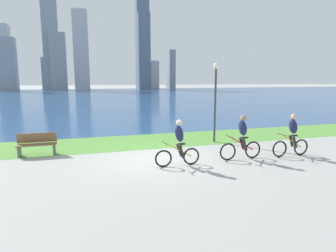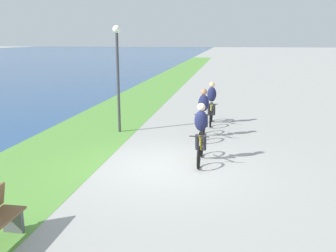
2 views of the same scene
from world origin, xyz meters
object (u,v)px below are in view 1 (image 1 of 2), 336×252
at_px(cyclist_trailing, 242,138).
at_px(cyclist_distant_rear, 292,135).
at_px(lamppost_tall, 215,91).
at_px(cyclist_lead, 179,143).
at_px(bench_near_path, 37,144).

height_order(cyclist_trailing, cyclist_distant_rear, cyclist_trailing).
bearing_deg(lamppost_tall, cyclist_trailing, -96.77).
distance_m(cyclist_trailing, cyclist_distant_rear, 2.16).
xyz_separation_m(cyclist_lead, lamppost_tall, (2.95, 3.21, 1.67)).
bearing_deg(cyclist_distant_rear, cyclist_lead, 179.30).
relative_size(cyclist_distant_rear, bench_near_path, 1.13).
xyz_separation_m(cyclist_lead, cyclist_trailing, (2.58, 0.11, 0.01)).
relative_size(cyclist_distant_rear, lamppost_tall, 0.45).
height_order(cyclist_distant_rear, bench_near_path, cyclist_distant_rear).
bearing_deg(bench_near_path, cyclist_distant_rear, -17.46).
bearing_deg(lamppost_tall, cyclist_lead, -132.61).
xyz_separation_m(cyclist_lead, bench_near_path, (-5.01, 3.01, -0.38)).
bearing_deg(cyclist_lead, lamppost_tall, 47.39).
xyz_separation_m(cyclist_distant_rear, lamppost_tall, (-1.79, 3.27, 1.66)).
relative_size(cyclist_lead, cyclist_distant_rear, 0.98).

